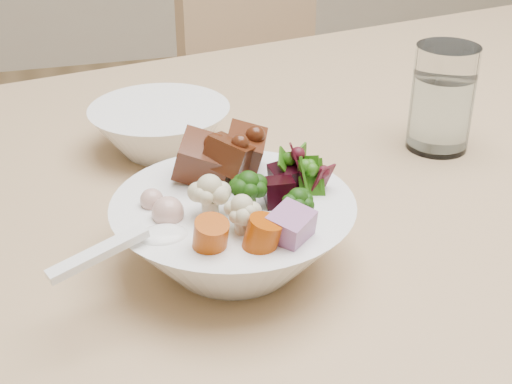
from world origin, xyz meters
TOP-DOWN VIEW (x-y plane):
  - dining_table at (-0.12, -0.01)m, footprint 1.95×1.34m
  - chair_far at (-0.14, 0.74)m, footprint 0.55×0.55m
  - food_bowl at (-0.50, -0.18)m, footprint 0.22×0.22m
  - soup_spoon at (-0.58, -0.22)m, footprint 0.12×0.06m
  - water_glass at (-0.19, 0.00)m, footprint 0.08×0.08m
  - side_bowl at (-0.52, 0.09)m, footprint 0.17×0.17m

SIDE VIEW (x-z plane):
  - chair_far at x=-0.14m, z-range 0.05..0.94m
  - dining_table at x=-0.12m, z-range 0.33..1.17m
  - side_bowl at x=-0.52m, z-range 0.84..0.90m
  - food_bowl at x=-0.50m, z-range 0.82..0.94m
  - water_glass at x=-0.19m, z-range 0.83..0.96m
  - soup_spoon at x=-0.58m, z-range 0.89..0.92m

